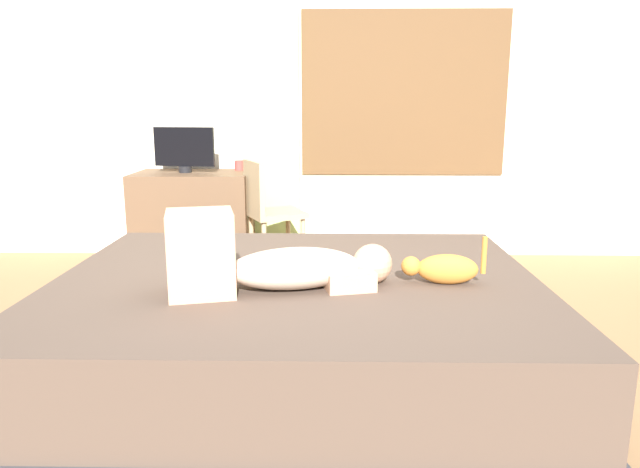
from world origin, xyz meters
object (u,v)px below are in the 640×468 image
Objects in this scene: bed at (297,330)px; person_lying at (271,263)px; cat at (443,268)px; chair_by_desk at (267,208)px; tv_monitor at (184,149)px; desk at (194,219)px; cup at (239,165)px.

bed is 0.43m from person_lying.
cat is 2.08m from chair_by_desk.
tv_monitor reaches higher than cat.
person_lying is 2.63× the size of cat.
bed is at bearing -64.01° from tv_monitor.
cat is at bearing 7.21° from person_lying.
cup reaches higher than desk.
cat is at bearing -52.70° from tv_monitor.
desk is at bearing 0.00° from tv_monitor.
chair_by_desk is at bearing -22.72° from tv_monitor.
tv_monitor reaches higher than bed.
desk is at bearing 155.54° from chair_by_desk.
person_lying is 1.96m from chair_by_desk.
person_lying reaches higher than cat.
bed is at bearing 63.78° from person_lying.
cup is at bearing 101.73° from person_lying.
bed is 2.24m from desk.
person_lying is at bearing -69.27° from desk.
tv_monitor is 6.00× the size of cup.
tv_monitor is at bearing -156.43° from cup.
bed is 6.15× the size of cat.
person_lying is 0.74m from cat.
person_lying is 2.39m from desk.
desk is at bearing 114.77° from bed.
tv_monitor reaches higher than cup.
tv_monitor reaches higher than chair_by_desk.
bed is 2.45× the size of desk.
person_lying is at bearing -78.27° from cup.
desk reaches higher than bed.
desk is 0.55m from tv_monitor.
tv_monitor is (-0.99, 2.03, 0.67)m from bed.
cup is 0.59m from chair_by_desk.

